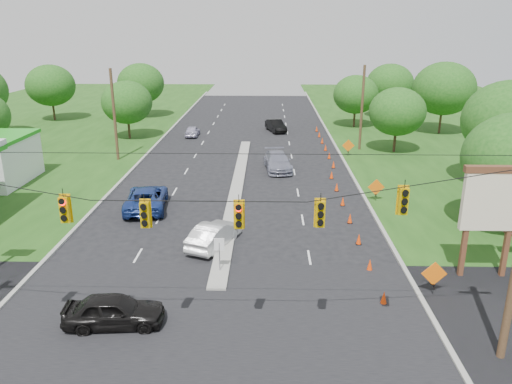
{
  "coord_description": "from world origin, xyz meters",
  "views": [
    {
      "loc": [
        2.56,
        -18.25,
        12.68
      ],
      "look_at": [
        1.82,
        11.61,
        2.8
      ],
      "focal_mm": 35.0,
      "sensor_mm": 36.0,
      "label": 1
    }
  ],
  "objects_px": {
    "black_sedan": "(114,311)",
    "blue_pickup": "(146,198)",
    "pylon_sign": "(496,205)",
    "white_sedan": "(214,235)"
  },
  "relations": [
    {
      "from": "pylon_sign",
      "to": "white_sedan",
      "type": "bearing_deg",
      "value": 167.47
    },
    {
      "from": "black_sedan",
      "to": "blue_pickup",
      "type": "bearing_deg",
      "value": 3.25
    },
    {
      "from": "pylon_sign",
      "to": "blue_pickup",
      "type": "distance_m",
      "value": 23.05
    },
    {
      "from": "black_sedan",
      "to": "white_sedan",
      "type": "xyz_separation_m",
      "value": [
        3.53,
        8.64,
        -0.0
      ]
    },
    {
      "from": "pylon_sign",
      "to": "black_sedan",
      "type": "bearing_deg",
      "value": -164.0
    },
    {
      "from": "pylon_sign",
      "to": "white_sedan",
      "type": "height_order",
      "value": "pylon_sign"
    },
    {
      "from": "pylon_sign",
      "to": "blue_pickup",
      "type": "height_order",
      "value": "pylon_sign"
    },
    {
      "from": "pylon_sign",
      "to": "white_sedan",
      "type": "xyz_separation_m",
      "value": [
        -14.99,
        3.33,
        -3.25
      ]
    },
    {
      "from": "blue_pickup",
      "to": "black_sedan",
      "type": "bearing_deg",
      "value": 91.19
    },
    {
      "from": "black_sedan",
      "to": "blue_pickup",
      "type": "height_order",
      "value": "blue_pickup"
    }
  ]
}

